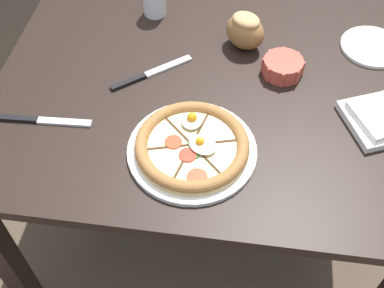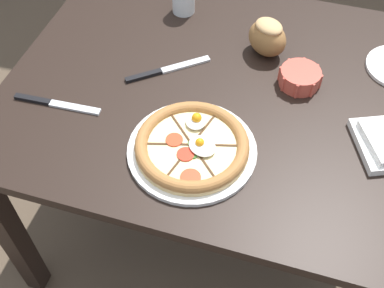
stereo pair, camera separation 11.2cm
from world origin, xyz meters
The scene contains 7 objects.
ground_plane centered at (0.00, 0.00, 0.00)m, with size 12.00×12.00×0.00m, color brown.
dining_table centered at (0.00, 0.00, 0.62)m, with size 1.15×0.92×0.72m.
pizza centered at (-0.01, -0.24, 0.74)m, with size 0.31×0.31×0.05m.
ramekin_bowl centered at (0.19, 0.06, 0.74)m, with size 0.12×0.12×0.05m.
bread_piece_near centered at (0.08, 0.17, 0.78)m, with size 0.15×0.14×0.11m.
knife_main centered at (-0.39, -0.19, 0.72)m, with size 0.24×0.03×0.01m.
knife_spare centered at (-0.16, 0.01, 0.72)m, with size 0.20×0.17×0.01m.
Camera 2 is at (0.19, -0.91, 1.63)m, focal length 45.00 mm.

